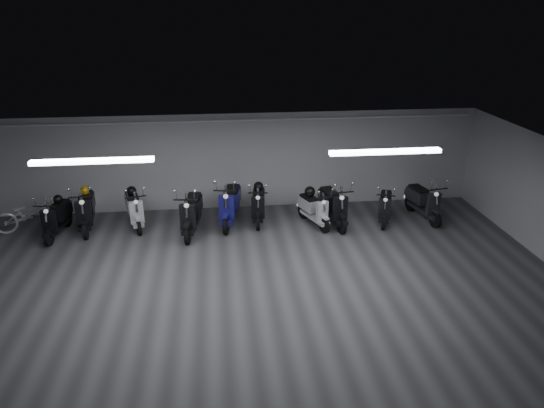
{
  "coord_description": "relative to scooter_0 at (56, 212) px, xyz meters",
  "views": [
    {
      "loc": [
        -0.52,
        -8.89,
        5.67
      ],
      "look_at": [
        0.76,
        2.5,
        1.05
      ],
      "focal_mm": 33.15,
      "sensor_mm": 36.0,
      "label": 1
    }
  ],
  "objects": [
    {
      "name": "helmet_0",
      "position": [
        0.03,
        0.24,
        0.27
      ],
      "size": [
        0.23,
        0.23,
        0.23
      ],
      "primitive_type": "sphere",
      "color": "black",
      "rests_on": "scooter_0"
    },
    {
      "name": "scooter_7",
      "position": [
        7.26,
        -0.07,
        0.06
      ],
      "size": [
        0.93,
        1.98,
        1.42
      ],
      "primitive_type": null,
      "rotation": [
        0.0,
        0.0,
        0.16
      ],
      "color": "black",
      "rests_on": "floor"
    },
    {
      "name": "scooter_8",
      "position": [
        8.72,
        -0.09,
        -0.05
      ],
      "size": [
        1.08,
        1.71,
        1.21
      ],
      "primitive_type": null,
      "rotation": [
        0.0,
        0.0,
        -0.36
      ],
      "color": "black",
      "rests_on": "floor"
    },
    {
      "name": "bicycle",
      "position": [
        -0.83,
        0.44,
        -0.09
      ],
      "size": [
        1.85,
        1.13,
        1.13
      ],
      "primitive_type": "imported",
      "rotation": [
        0.0,
        0.0,
        1.89
      ],
      "color": "silver",
      "rests_on": "floor"
    },
    {
      "name": "scooter_1",
      "position": [
        0.67,
        0.33,
        0.07
      ],
      "size": [
        0.89,
        2.0,
        1.44
      ],
      "primitive_type": null,
      "rotation": [
        0.0,
        0.0,
        0.13
      ],
      "color": "black",
      "rests_on": "floor"
    },
    {
      "name": "floor",
      "position": [
        4.72,
        -3.53,
        -0.66
      ],
      "size": [
        14.0,
        10.0,
        0.01
      ],
      "primitive_type": "cube",
      "color": "#3D3D3F",
      "rests_on": "ground"
    },
    {
      "name": "helmet_2",
      "position": [
        0.63,
        0.6,
        0.36
      ],
      "size": [
        0.23,
        0.23,
        0.23
      ],
      "primitive_type": "sphere",
      "color": "#C3870B",
      "rests_on": "scooter_1"
    },
    {
      "name": "ceiling",
      "position": [
        4.72,
        -3.53,
        2.15
      ],
      "size": [
        14.0,
        10.0,
        0.01
      ],
      "primitive_type": "cube",
      "color": "gray",
      "rests_on": "ground"
    },
    {
      "name": "fluor_strip_left",
      "position": [
        1.72,
        -2.53,
        2.09
      ],
      "size": [
        2.4,
        0.18,
        0.08
      ],
      "primitive_type": "cube",
      "color": "white",
      "rests_on": "ceiling"
    },
    {
      "name": "scooter_6",
      "position": [
        6.72,
        -0.1,
        -0.04
      ],
      "size": [
        1.1,
        1.73,
        1.22
      ],
      "primitive_type": null,
      "rotation": [
        0.0,
        0.0,
        0.36
      ],
      "color": "silver",
      "rests_on": "floor"
    },
    {
      "name": "fluor_strip_right",
      "position": [
        7.72,
        -2.53,
        2.09
      ],
      "size": [
        2.4,
        0.18,
        0.08
      ],
      "primitive_type": "cube",
      "color": "white",
      "rests_on": "ceiling"
    },
    {
      "name": "scooter_4",
      "position": [
        4.48,
        0.26,
        0.1
      ],
      "size": [
        1.07,
        2.1,
        1.49
      ],
      "primitive_type": null,
      "rotation": [
        0.0,
        0.0,
        -0.21
      ],
      "color": "navy",
      "rests_on": "floor"
    },
    {
      "name": "helmet_4",
      "position": [
        1.85,
        0.6,
        0.29
      ],
      "size": [
        0.26,
        0.26,
        0.26
      ],
      "primitive_type": "sphere",
      "color": "black",
      "rests_on": "scooter_2"
    },
    {
      "name": "helmet_1",
      "position": [
        6.64,
        0.11,
        0.25
      ],
      "size": [
        0.29,
        0.29,
        0.29
      ],
      "primitive_type": "sphere",
      "color": "black",
      "rests_on": "scooter_6"
    },
    {
      "name": "back_wall",
      "position": [
        4.72,
        1.48,
        0.75
      ],
      "size": [
        14.0,
        0.01,
        2.8
      ],
      "primitive_type": "cube",
      "color": "#A9A9AC",
      "rests_on": "ground"
    },
    {
      "name": "helmet_3",
      "position": [
        5.29,
        0.59,
        0.29
      ],
      "size": [
        0.27,
        0.27,
        0.27
      ],
      "primitive_type": "sphere",
      "color": "black",
      "rests_on": "scooter_5"
    },
    {
      "name": "scooter_9",
      "position": [
        9.84,
        -0.01,
        0.03
      ],
      "size": [
        0.94,
        1.9,
        1.35
      ],
      "primitive_type": null,
      "rotation": [
        0.0,
        0.0,
        0.19
      ],
      "color": "black",
      "rests_on": "floor"
    },
    {
      "name": "scooter_3",
      "position": [
        3.46,
        -0.22,
        0.08
      ],
      "size": [
        0.92,
        2.04,
        1.47
      ],
      "primitive_type": null,
      "rotation": [
        0.0,
        0.0,
        -0.14
      ],
      "color": "black",
      "rests_on": "floor"
    },
    {
      "name": "scooter_2",
      "position": [
        1.92,
        0.36,
        0.01
      ],
      "size": [
        1.05,
        1.86,
        1.31
      ],
      "primitive_type": null,
      "rotation": [
        0.0,
        0.0,
        0.28
      ],
      "color": "#B9BABE",
      "rests_on": "floor"
    },
    {
      "name": "conduit",
      "position": [
        4.72,
        1.39,
        1.97
      ],
      "size": [
        13.6,
        0.05,
        0.05
      ],
      "primitive_type": "cylinder",
      "rotation": [
        0.0,
        1.57,
        0.0
      ],
      "color": "white",
      "rests_on": "back_wall"
    },
    {
      "name": "scooter_0",
      "position": [
        0.0,
        0.0,
        0.0
      ],
      "size": [
        0.79,
        1.81,
        1.3
      ],
      "primitive_type": null,
      "rotation": [
        0.0,
        0.0,
        -0.12
      ],
      "color": "black",
      "rests_on": "floor"
    },
    {
      "name": "scooter_5",
      "position": [
        5.26,
        0.35,
        -0.0
      ],
      "size": [
        0.77,
        1.8,
        1.3
      ],
      "primitive_type": null,
      "rotation": [
        0.0,
        0.0,
        -0.11
      ],
      "color": "black",
      "rests_on": "floor"
    }
  ]
}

